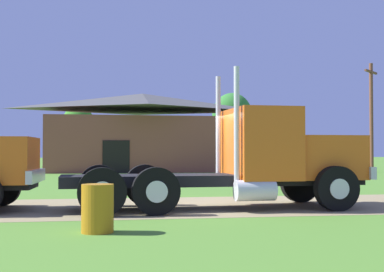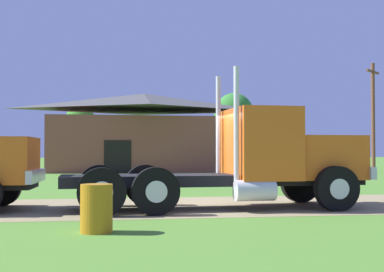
{
  "view_description": "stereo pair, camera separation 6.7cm",
  "coord_description": "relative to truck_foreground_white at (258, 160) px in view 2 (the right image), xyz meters",
  "views": [
    {
      "loc": [
        -3.37,
        -14.51,
        1.53
      ],
      "look_at": [
        -1.05,
        -0.21,
        1.92
      ],
      "focal_mm": 50.04,
      "sensor_mm": 36.0,
      "label": 1
    },
    {
      "loc": [
        -3.3,
        -14.52,
        1.53
      ],
      "look_at": [
        -1.05,
        -0.21,
        1.92
      ],
      "focal_mm": 50.04,
      "sensor_mm": 36.0,
      "label": 2
    }
  ],
  "objects": [
    {
      "name": "tree_mid",
      "position": [
        -6.81,
        41.79,
        2.89
      ],
      "size": [
        3.36,
        3.36,
        6.03
      ],
      "color": "#513823",
      "rests_on": "ground_plane"
    },
    {
      "name": "dirt_track",
      "position": [
        -0.65,
        0.7,
        -1.25
      ],
      "size": [
        120.0,
        5.37,
        0.01
      ],
      "primitive_type": "cube",
      "color": "#8D7E57",
      "rests_on": "ground_plane"
    },
    {
      "name": "truck_foreground_white",
      "position": [
        0.0,
        0.0,
        0.0
      ],
      "size": [
        8.04,
        2.94,
        3.61
      ],
      "color": "black",
      "rests_on": "ground_plane"
    },
    {
      "name": "utility_pole_near",
      "position": [
        14.38,
        21.1,
        2.81
      ],
      "size": [
        1.71,
        1.6,
        7.65
      ],
      "color": "brown",
      "rests_on": "ground_plane"
    },
    {
      "name": "steel_barrel",
      "position": [
        -4.16,
        -3.72,
        -0.81
      ],
      "size": [
        0.6,
        0.6,
        0.9
      ],
      "primitive_type": "cylinder",
      "color": "#B27214",
      "rests_on": "ground_plane"
    },
    {
      "name": "ground_plane",
      "position": [
        -0.65,
        0.7,
        -1.26
      ],
      "size": [
        200.0,
        200.0,
        0.0
      ],
      "primitive_type": "plane",
      "color": "#4D7F2A"
    },
    {
      "name": "tree_right",
      "position": [
        9.34,
        41.89,
        4.05
      ],
      "size": [
        4.26,
        4.26,
        7.68
      ],
      "color": "#513823",
      "rests_on": "ground_plane"
    },
    {
      "name": "shed_building",
      "position": [
        -1.31,
        26.1,
        1.53
      ],
      "size": [
        14.39,
        8.0,
        5.77
      ],
      "color": "brown",
      "rests_on": "ground_plane"
    }
  ]
}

